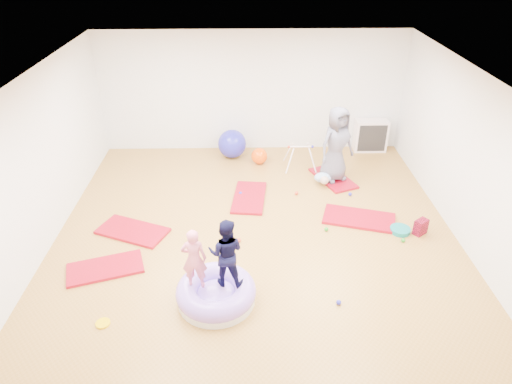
{
  "coord_description": "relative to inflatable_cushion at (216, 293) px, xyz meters",
  "views": [
    {
      "loc": [
        -0.15,
        -6.22,
        4.73
      ],
      "look_at": [
        0.0,
        0.3,
        0.9
      ],
      "focal_mm": 32.0,
      "sensor_mm": 36.0,
      "label": 1
    }
  ],
  "objects": [
    {
      "name": "room",
      "position": [
        0.61,
        1.28,
        1.26
      ],
      "size": [
        7.01,
        8.01,
        2.81
      ],
      "color": "#A67734",
      "rests_on": "ground"
    },
    {
      "name": "gym_mat_front_left",
      "position": [
        -1.8,
        0.74,
        -0.12
      ],
      "size": [
        1.29,
        0.91,
        0.05
      ],
      "primitive_type": "cube",
      "rotation": [
        0.0,
        0.0,
        0.31
      ],
      "color": "#A30228",
      "rests_on": "ground"
    },
    {
      "name": "gym_mat_mid_left",
      "position": [
        -1.58,
        1.75,
        -0.12
      ],
      "size": [
        1.37,
        1.05,
        0.05
      ],
      "primitive_type": "cube",
      "rotation": [
        0.0,
        0.0,
        -0.41
      ],
      "color": "#A30228",
      "rests_on": "ground"
    },
    {
      "name": "gym_mat_center_back",
      "position": [
        0.51,
        2.86,
        -0.12
      ],
      "size": [
        0.74,
        1.28,
        0.05
      ],
      "primitive_type": "cube",
      "rotation": [
        0.0,
        0.0,
        1.46
      ],
      "color": "#A30228",
      "rests_on": "ground"
    },
    {
      "name": "gym_mat_right",
      "position": [
        2.54,
        2.05,
        -0.12
      ],
      "size": [
        1.43,
        0.99,
        0.05
      ],
      "primitive_type": "cube",
      "rotation": [
        0.0,
        0.0,
        -0.29
      ],
      "color": "#A30228",
      "rests_on": "ground"
    },
    {
      "name": "gym_mat_rear_right",
      "position": [
        2.32,
        3.61,
        -0.12
      ],
      "size": [
        0.96,
        1.28,
        0.05
      ],
      "primitive_type": "cube",
      "rotation": [
        0.0,
        0.0,
        1.96
      ],
      "color": "#A30228",
      "rests_on": "ground"
    },
    {
      "name": "inflatable_cushion",
      "position": [
        0.0,
        0.0,
        0.0
      ],
      "size": [
        1.16,
        1.16,
        0.36
      ],
      "rotation": [
        0.0,
        0.0,
        -0.27
      ],
      "color": "silver",
      "rests_on": "ground"
    },
    {
      "name": "child_pink",
      "position": [
        -0.28,
        0.01,
        0.67
      ],
      "size": [
        0.36,
        0.24,
        0.96
      ],
      "primitive_type": "imported",
      "rotation": [
        0.0,
        0.0,
        3.12
      ],
      "color": "pink",
      "rests_on": "inflatable_cushion"
    },
    {
      "name": "child_navy",
      "position": [
        0.16,
        0.07,
        0.72
      ],
      "size": [
        0.57,
        0.47,
        1.06
      ],
      "primitive_type": "imported",
      "rotation": [
        0.0,
        0.0,
        2.99
      ],
      "color": "black",
      "rests_on": "inflatable_cushion"
    },
    {
      "name": "adult_caregiver",
      "position": [
        2.31,
        3.57,
        0.7
      ],
      "size": [
        0.93,
        0.81,
        1.59
      ],
      "primitive_type": "imported",
      "rotation": [
        0.0,
        0.0,
        0.49
      ],
      "color": "#565669",
      "rests_on": "gym_mat_rear_right"
    },
    {
      "name": "infant",
      "position": [
        2.07,
        3.38,
        0.02
      ],
      "size": [
        0.38,
        0.38,
        0.22
      ],
      "color": "#97C0F1",
      "rests_on": "gym_mat_rear_right"
    },
    {
      "name": "ball_pit_balls",
      "position": [
        1.64,
        1.89,
        -0.1
      ],
      "size": [
        2.91,
        3.19,
        0.08
      ],
      "color": "#2523B2",
      "rests_on": "ground"
    },
    {
      "name": "exercise_ball_blue",
      "position": [
        0.13,
        4.78,
        0.19
      ],
      "size": [
        0.66,
        0.66,
        0.66
      ],
      "primitive_type": "sphere",
      "color": "#2523B2",
      "rests_on": "ground"
    },
    {
      "name": "exercise_ball_orange",
      "position": [
        0.76,
        4.42,
        0.04
      ],
      "size": [
        0.37,
        0.37,
        0.37
      ],
      "primitive_type": "sphere",
      "color": "#FF4E04",
      "rests_on": "ground"
    },
    {
      "name": "infant_play_gym",
      "position": [
        1.66,
        4.17,
        0.22
      ],
      "size": [
        0.7,
        0.66,
        0.54
      ],
      "rotation": [
        0.0,
        0.0,
        -0.11
      ],
      "color": "white",
      "rests_on": "ground"
    },
    {
      "name": "cube_shelf",
      "position": [
        3.44,
        5.07,
        0.24
      ],
      "size": [
        0.76,
        0.37,
        0.76
      ],
      "color": "white",
      "rests_on": "ground"
    },
    {
      "name": "balance_disc",
      "position": [
        3.18,
        1.64,
        -0.1
      ],
      "size": [
        0.36,
        0.36,
        0.08
      ],
      "primitive_type": "cylinder",
      "color": "#0E7677",
      "rests_on": "ground"
    },
    {
      "name": "backpack",
      "position": [
        3.51,
        1.59,
        -0.0
      ],
      "size": [
        0.29,
        0.27,
        0.28
      ],
      "primitive_type": "cube",
      "rotation": [
        0.0,
        0.0,
        0.64
      ],
      "color": "#B5092F",
      "rests_on": "ground"
    },
    {
      "name": "yellow_toy",
      "position": [
        -1.53,
        -0.42,
        -0.13
      ],
      "size": [
        0.2,
        0.2,
        0.03
      ],
      "primitive_type": "cylinder",
      "color": "#FCCD00",
      "rests_on": "ground"
    }
  ]
}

